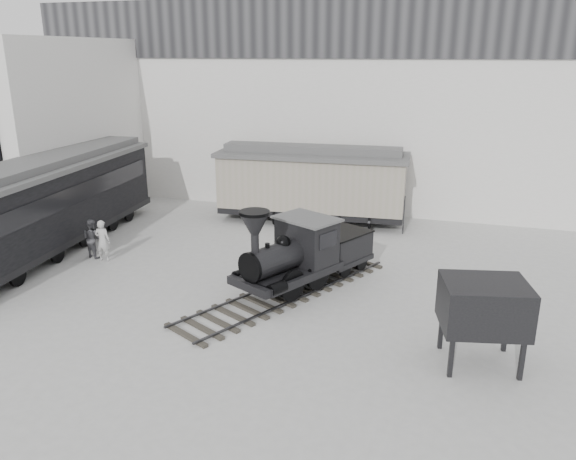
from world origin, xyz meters
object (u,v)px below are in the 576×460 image
(passenger_coach, at_px, (51,203))
(coal_hopper, at_px, (483,311))
(visitor_b, at_px, (92,238))
(locomotive, at_px, (301,257))
(boxcar, at_px, (312,182))
(visitor_a, at_px, (103,241))

(passenger_coach, bearing_deg, coal_hopper, -19.16)
(passenger_coach, relative_size, visitor_b, 8.62)
(locomotive, height_order, boxcar, boxcar)
(passenger_coach, bearing_deg, locomotive, -9.67)
(passenger_coach, height_order, visitor_b, passenger_coach)
(locomotive, xyz_separation_m, passenger_coach, (-11.54, 1.02, 0.87))
(coal_hopper, bearing_deg, boxcar, 111.37)
(visitor_a, distance_m, visitor_b, 0.74)
(boxcar, relative_size, passenger_coach, 0.68)
(passenger_coach, relative_size, visitor_a, 8.12)
(boxcar, xyz_separation_m, passenger_coach, (-9.72, -7.41, 0.04))
(boxcar, distance_m, coal_hopper, 14.44)
(visitor_a, height_order, visitor_b, visitor_a)
(visitor_a, height_order, coal_hopper, coal_hopper)
(locomotive, distance_m, visitor_b, 9.32)
(boxcar, xyz_separation_m, visitor_a, (-6.78, -8.10, -1.17))
(boxcar, xyz_separation_m, visitor_b, (-7.47, -7.84, -1.22))
(visitor_b, distance_m, coal_hopper, 16.05)
(locomotive, relative_size, visitor_b, 5.56)
(boxcar, bearing_deg, visitor_b, -137.53)
(boxcar, bearing_deg, locomotive, -81.72)
(boxcar, bearing_deg, visitor_a, -133.81)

